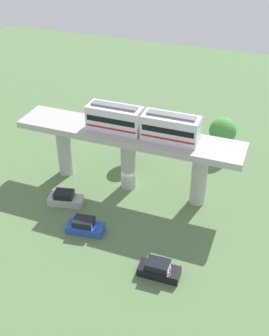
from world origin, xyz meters
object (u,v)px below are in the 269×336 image
parked_car_black (159,270)px  tree_mid_lot (134,140)px  parked_car_silver (65,199)px  parked_car_blue (85,226)px  tree_near_viaduct (223,131)px  train (142,123)px

parked_car_black → tree_mid_lot: (18.70, 9.76, 2.91)m
tree_mid_lot → parked_car_silver: bearing=159.1°
parked_car_black → tree_mid_lot: tree_mid_lot is taller
parked_car_blue → tree_near_viaduct: 24.99m
train → tree_mid_lot: bearing=29.0°
parked_car_black → tree_near_viaduct: 25.62m
train → parked_car_black: bearing=-153.1°
parked_car_blue → tree_mid_lot: tree_mid_lot is taller
train → tree_mid_lot: (5.78, 3.21, -6.00)m
parked_car_silver → tree_near_viaduct: bearing=-51.9°
train → parked_car_silver: bearing=128.2°
tree_near_viaduct → tree_mid_lot: tree_near_viaduct is taller
train → tree_near_viaduct: train is taller
tree_near_viaduct → parked_car_black: bearing=177.2°
parked_car_blue → parked_car_silver: (3.68, 4.52, 0.00)m
parked_car_silver → tree_mid_lot: tree_mid_lot is taller
parked_car_black → parked_car_silver: (6.84, 14.28, 0.00)m
train → tree_near_viaduct: (12.49, -7.78, -5.97)m
train → tree_mid_lot: size_ratio=2.57×
parked_car_blue → tree_near_viaduct: bearing=-34.7°
parked_car_blue → tree_near_viaduct: (22.25, -10.99, 2.93)m
train → parked_car_blue: 13.60m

